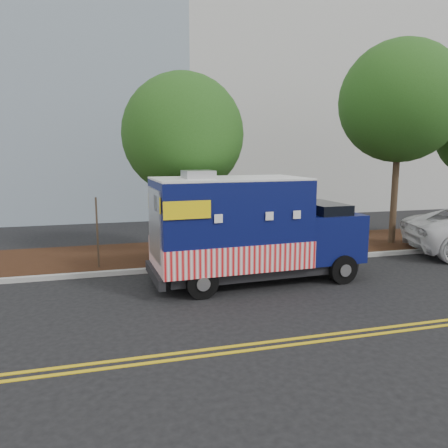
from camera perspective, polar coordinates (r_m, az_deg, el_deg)
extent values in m
plane|color=black|center=(13.09, -2.46, -7.49)|extent=(120.00, 120.00, 0.00)
cube|color=#9E9E99|center=(14.38, -3.74, -5.63)|extent=(120.00, 0.18, 0.15)
cube|color=black|center=(16.38, -5.25, -3.79)|extent=(120.00, 4.00, 0.15)
cube|color=gold|center=(9.08, 4.18, -15.31)|extent=(120.00, 0.10, 0.01)
cube|color=gold|center=(8.87, 4.74, -15.95)|extent=(120.00, 0.10, 0.01)
cylinder|color=#38281C|center=(15.61, -5.22, 1.54)|extent=(0.26, 0.26, 3.35)
sphere|color=#235116|center=(15.48, -5.37, 11.60)|extent=(4.21, 4.21, 4.21)
cylinder|color=#38281C|center=(18.84, 21.39, 4.12)|extent=(0.26, 0.26, 4.56)
sphere|color=#235116|center=(18.88, 22.03, 14.61)|extent=(4.70, 4.70, 4.70)
cube|color=#473828|center=(14.40, -16.20, -1.38)|extent=(0.06, 0.06, 2.40)
cube|color=black|center=(13.09, 4.49, -5.57)|extent=(5.75, 2.19, 0.28)
cube|color=#0A114B|center=(12.48, 0.71, 0.28)|extent=(4.35, 2.52, 2.43)
cube|color=red|center=(12.65, 0.70, -3.57)|extent=(4.40, 2.59, 0.76)
cube|color=white|center=(12.35, 0.72, 5.94)|extent=(4.35, 2.52, 0.06)
cube|color=#B7B7BA|center=(12.08, -3.39, 6.47)|extent=(0.85, 0.85, 0.22)
cube|color=#0A114B|center=(13.85, 12.67, -1.38)|extent=(1.92, 2.26, 1.42)
cube|color=black|center=(13.72, 12.59, 1.39)|extent=(1.10, 2.02, 0.66)
cube|color=black|center=(14.44, 15.78, -3.00)|extent=(0.18, 2.02, 0.30)
cube|color=black|center=(12.26, -9.02, -6.55)|extent=(0.29, 2.28, 0.28)
cube|color=#B7B7BA|center=(11.96, -9.05, 0.00)|extent=(0.13, 1.82, 1.92)
cube|color=#B7B7BA|center=(13.70, 0.27, 1.30)|extent=(1.82, 0.13, 1.11)
cube|color=yellow|center=(10.84, -4.81, 1.83)|extent=(1.21, 0.08, 0.46)
cube|color=yellow|center=(13.17, -7.27, 3.12)|extent=(1.21, 0.08, 0.46)
cylinder|color=black|center=(13.24, 15.21, -5.71)|extent=(0.86, 0.32, 0.85)
cylinder|color=black|center=(14.95, 10.86, -3.83)|extent=(0.86, 0.32, 0.85)
cylinder|color=black|center=(11.51, -2.91, -7.65)|extent=(0.86, 0.32, 0.85)
cylinder|color=black|center=(13.44, -5.25, -5.18)|extent=(0.86, 0.32, 0.85)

